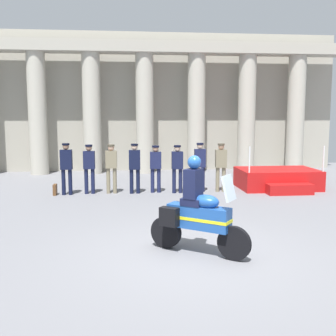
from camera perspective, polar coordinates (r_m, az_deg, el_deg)
ground_plane at (r=8.05m, az=3.68°, el=-11.87°), size 28.69×28.69×0.00m
colonnade_backdrop at (r=19.39m, az=-3.34°, el=9.51°), size 18.60×1.66×6.52m
reviewing_stand at (r=15.38m, az=15.05°, el=-1.52°), size 2.78×2.37×1.61m
officer_in_row_0 at (r=14.00m, az=-13.97°, el=0.46°), size 0.39×0.24×1.73m
officer_in_row_1 at (r=14.04m, az=-10.91°, el=0.42°), size 0.39×0.24×1.67m
officer_in_row_2 at (r=13.99m, az=-7.90°, el=0.47°), size 0.39×0.24×1.67m
officer_in_row_3 at (r=13.89m, az=-4.67°, el=0.51°), size 0.39×0.24×1.70m
officer_in_row_4 at (r=14.02m, az=-1.74°, el=0.42°), size 0.39×0.24×1.62m
officer_in_row_5 at (r=13.93m, az=1.30°, el=0.42°), size 0.39×0.24×1.64m
officer_in_row_6 at (r=14.20m, az=4.46°, el=0.69°), size 0.39×0.24×1.70m
officer_in_row_7 at (r=14.30m, az=7.38°, el=0.65°), size 0.39×0.24×1.68m
motorcycle_with_rider at (r=7.89m, az=3.83°, el=-6.25°), size 1.76×1.34×1.90m
briefcase_on_ground at (r=14.20m, az=-15.45°, el=-2.93°), size 0.10×0.32×0.36m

